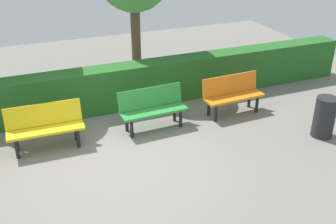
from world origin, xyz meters
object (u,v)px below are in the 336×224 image
bench_green (152,107)px  bench_yellow (45,125)px  trash_bin (324,117)px  bench_orange (232,93)px

bench_green → bench_yellow: bearing=-3.0°
bench_yellow → trash_bin: bearing=164.1°
bench_green → bench_yellow: bench_green is taller
bench_green → bench_yellow: size_ratio=0.99×
bench_orange → bench_yellow: (4.05, -0.03, 0.00)m
trash_bin → bench_yellow: bearing=-17.5°
bench_green → trash_bin: (-3.07, 1.62, -0.06)m
bench_orange → trash_bin: size_ratio=1.66×
bench_orange → bench_yellow: 4.05m
bench_green → bench_orange: bearing=177.5°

